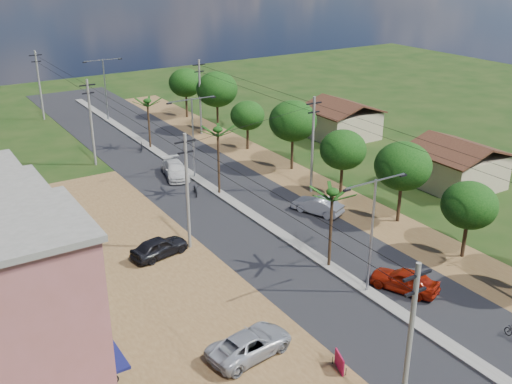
{
  "coord_description": "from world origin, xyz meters",
  "views": [
    {
      "loc": [
        -24.34,
        -24.8,
        21.11
      ],
      "look_at": [
        -0.75,
        12.51,
        3.0
      ],
      "focal_mm": 42.0,
      "sensor_mm": 36.0,
      "label": 1
    }
  ],
  "objects_px": {
    "car_silver_mid": "(318,206)",
    "car_parked_silver": "(250,344)",
    "car_red_near": "(404,281)",
    "roadside_sign": "(339,362)",
    "car_white_far": "(175,170)",
    "car_parked_dark": "(159,247)"
  },
  "relations": [
    {
      "from": "car_parked_dark",
      "to": "car_parked_silver",
      "type": "bearing_deg",
      "value": 166.78
    },
    {
      "from": "car_white_far",
      "to": "roadside_sign",
      "type": "xyz_separation_m",
      "value": [
        -5.07,
        -31.29,
        -0.24
      ]
    },
    {
      "from": "car_red_near",
      "to": "car_parked_dark",
      "type": "relative_size",
      "value": 1.03
    },
    {
      "from": "car_silver_mid",
      "to": "car_parked_dark",
      "type": "bearing_deg",
      "value": -22.39
    },
    {
      "from": "car_parked_silver",
      "to": "car_parked_dark",
      "type": "bearing_deg",
      "value": -10.03
    },
    {
      "from": "car_red_near",
      "to": "roadside_sign",
      "type": "distance_m",
      "value": 9.64
    },
    {
      "from": "car_red_near",
      "to": "car_parked_silver",
      "type": "xyz_separation_m",
      "value": [
        -12.17,
        -0.31,
        -0.06
      ]
    },
    {
      "from": "car_red_near",
      "to": "car_parked_silver",
      "type": "relative_size",
      "value": 0.89
    },
    {
      "from": "car_red_near",
      "to": "car_parked_silver",
      "type": "distance_m",
      "value": 12.17
    },
    {
      "from": "car_silver_mid",
      "to": "car_parked_silver",
      "type": "relative_size",
      "value": 0.87
    },
    {
      "from": "car_white_far",
      "to": "car_silver_mid",
      "type": "bearing_deg",
      "value": -52.06
    },
    {
      "from": "car_silver_mid",
      "to": "car_parked_silver",
      "type": "xyz_separation_m",
      "value": [
        -14.95,
        -13.22,
        -0.02
      ]
    },
    {
      "from": "roadside_sign",
      "to": "car_silver_mid",
      "type": "bearing_deg",
      "value": 74.81
    },
    {
      "from": "car_red_near",
      "to": "roadside_sign",
      "type": "bearing_deg",
      "value": 0.94
    },
    {
      "from": "car_parked_dark",
      "to": "roadside_sign",
      "type": "distance_m",
      "value": 17.25
    },
    {
      "from": "car_parked_silver",
      "to": "roadside_sign",
      "type": "height_order",
      "value": "car_parked_silver"
    },
    {
      "from": "car_silver_mid",
      "to": "car_parked_dark",
      "type": "height_order",
      "value": "car_parked_dark"
    },
    {
      "from": "car_red_near",
      "to": "car_parked_dark",
      "type": "height_order",
      "value": "car_red_near"
    },
    {
      "from": "car_parked_silver",
      "to": "car_parked_dark",
      "type": "distance_m",
      "value": 13.36
    },
    {
      "from": "car_white_far",
      "to": "roadside_sign",
      "type": "distance_m",
      "value": 31.7
    },
    {
      "from": "car_parked_silver",
      "to": "car_silver_mid",
      "type": "bearing_deg",
      "value": -56.61
    },
    {
      "from": "car_white_far",
      "to": "car_parked_silver",
      "type": "height_order",
      "value": "car_white_far"
    }
  ]
}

